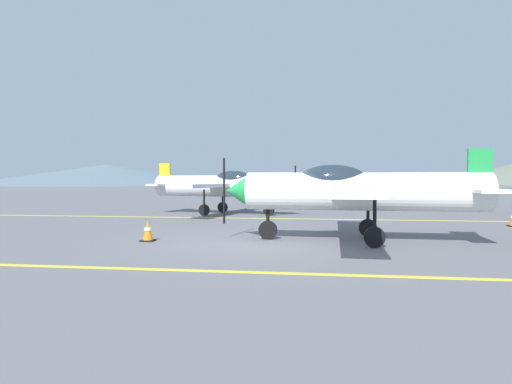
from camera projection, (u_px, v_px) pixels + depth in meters
name	position (u px, v px, depth m)	size (l,w,h in m)	color
ground_plane	(251.00, 241.00, 12.29)	(400.00, 400.00, 0.00)	slate
apron_line_near	(219.00, 271.00, 8.26)	(80.00, 0.16, 0.01)	yellow
apron_line_far	(275.00, 219.00, 19.23)	(80.00, 0.16, 0.01)	yellow
airplane_near	(354.00, 190.00, 12.19)	(7.39, 8.51, 2.55)	white
airplane_mid	(222.00, 185.00, 21.63)	(7.47, 8.52, 2.55)	silver
traffic_cone_front	(148.00, 231.00, 12.27)	(0.36, 0.36, 0.59)	black
hill_left	(107.00, 174.00, 136.94)	(81.15, 81.15, 6.22)	slate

